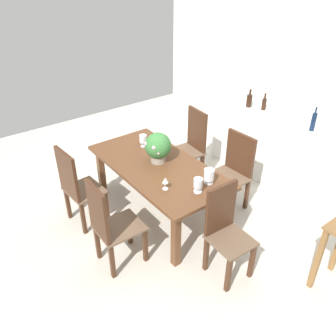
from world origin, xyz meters
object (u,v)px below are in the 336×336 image
Objects in this scene: chair_near_right at (109,223)px; flower_centerpiece at (158,147)px; chair_near_left at (76,185)px; wine_bottle_tall at (249,100)px; dining_table at (158,171)px; crystal_vase_left at (143,139)px; chair_far_left at (192,143)px; wine_bottle_green at (264,104)px; chair_far_right at (234,168)px; wine_glass at (165,181)px; kitchen_counter at (274,146)px; crystal_vase_right at (209,175)px; wine_bottle_amber at (313,122)px; chair_foot_end at (225,228)px; crystal_vase_center_near at (198,184)px.

flower_centerpiece is (-0.48, 0.96, 0.37)m from chair_near_right.
wine_bottle_tall is at bearing -98.38° from chair_near_left.
wine_bottle_tall is at bearing 96.80° from dining_table.
chair_far_left is at bearing 84.06° from crystal_vase_left.
crystal_vase_left is 1.86m from wine_bottle_green.
chair_far_left reaches higher than chair_far_right.
chair_far_left is at bearing 178.21° from chair_far_right.
dining_table is at bearing 154.10° from wine_glass.
flower_centerpiece is at bearing -99.68° from kitchen_counter.
chair_far_right is at bearing 60.51° from flower_centerpiece.
flower_centerpiece is at bearing -62.34° from chair_far_left.
wine_bottle_tall is at bearing 122.93° from chair_far_right.
chair_near_left is at bearing 0.35° from chair_near_right.
chair_far_right is 5.78× the size of crystal_vase_right.
chair_near_right is at bearing -91.99° from chair_far_right.
wine_glass is 2.19m from kitchen_counter.
wine_bottle_amber is at bearing 64.71° from chair_far_right.
chair_near_right is at bearing -86.76° from kitchen_counter.
flower_centerpiece is 2.15× the size of crystal_vase_right.
crystal_vase_right is 1.83m from wine_bottle_tall.
chair_near_right is (-0.75, -0.91, 0.01)m from chair_foot_end.
flower_centerpiece is (0.36, 0.95, 0.36)m from chair_near_left.
flower_centerpiece reaches higher than crystal_vase_center_near.
flower_centerpiece is (0.36, -0.85, 0.35)m from chair_far_left.
crystal_vase_center_near is 0.69× the size of wine_bottle_green.
wine_bottle_amber reaches higher than wine_bottle_tall.
wine_bottle_amber is (0.40, 2.75, 0.54)m from chair_near_right.
kitchen_counter is at bearing 61.69° from chair_far_left.
crystal_vase_right is 0.55× the size of wine_bottle_amber.
chair_near_right is 1.14m from flower_centerpiece.
crystal_vase_right is (1.08, -0.67, 0.26)m from chair_far_left.
crystal_vase_center_near reaches higher than wine_glass.
wine_bottle_green is at bearing -102.43° from chair_near_left.
crystal_vase_left is 1.99m from kitchen_counter.
chair_near_left is 1.03× the size of chair_far_right.
flower_centerpiece is 0.45m from crystal_vase_left.
chair_near_left is 1.79m from chair_far_left.
chair_far_right is 6.12× the size of crystal_vase_left.
chair_near_right is 2.84m from wine_bottle_tall.
crystal_vase_right is 1.81m from wine_bottle_green.
dining_table is 0.75m from crystal_vase_center_near.
chair_far_left is 7.44× the size of wine_glass.
chair_far_left is 1.04× the size of chair_foot_end.
chair_foot_end is 2.13m from kitchen_counter.
wine_bottle_amber is (1.24, 2.74, 0.53)m from chair_near_left.
wine_bottle_amber reaches higher than wine_glass.
wine_bottle_amber is at bearing 65.89° from dining_table.
wine_glass is at bearing -71.52° from wine_bottle_tall.
wine_bottle_green is at bearing 34.39° from chair_foot_end.
crystal_vase_right reaches higher than wine_glass.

